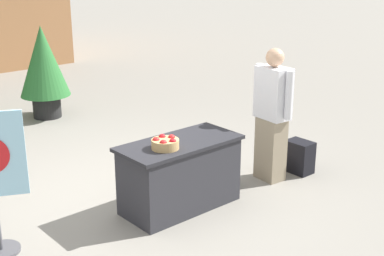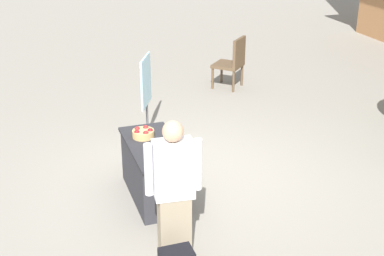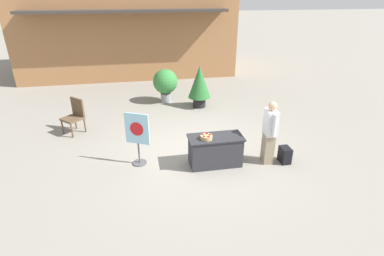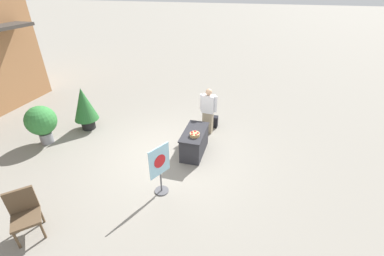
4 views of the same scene
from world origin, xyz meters
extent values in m
plane|color=gray|center=(0.00, 0.00, 0.00)|extent=(120.00, 120.00, 0.00)
cube|color=#9E6B42|center=(-1.67, 9.82, 2.63)|extent=(10.47, 4.74, 5.25)
cube|color=#38332D|center=(-1.67, 7.00, 3.26)|extent=(8.90, 0.90, 0.12)
cube|color=#2D2D33|center=(0.36, -0.67, 0.37)|extent=(1.28, 0.61, 0.73)
cube|color=#242428|center=(0.36, -0.67, 0.75)|extent=(1.37, 0.65, 0.04)
cylinder|color=tan|center=(0.11, -0.74, 0.82)|extent=(0.29, 0.29, 0.10)
sphere|color=red|center=(0.20, -0.73, 0.86)|extent=(0.08, 0.08, 0.08)
sphere|color=red|center=(0.14, -0.66, 0.86)|extent=(0.08, 0.08, 0.08)
sphere|color=red|center=(0.03, -0.69, 0.86)|extent=(0.08, 0.08, 0.08)
sphere|color=red|center=(0.04, -0.81, 0.86)|extent=(0.08, 0.08, 0.08)
sphere|color=red|center=(0.13, -0.84, 0.86)|extent=(0.08, 0.08, 0.08)
cube|color=gray|center=(1.71, -0.81, 0.40)|extent=(0.27, 0.36, 0.80)
cube|color=silver|center=(1.71, -0.81, 1.11)|extent=(0.30, 0.44, 0.63)
sphere|color=tan|center=(1.71, -0.81, 1.54)|extent=(0.22, 0.22, 0.22)
cylinder|color=silver|center=(1.69, -1.07, 1.14)|extent=(0.09, 0.09, 0.58)
cylinder|color=silver|center=(1.74, -0.55, 1.14)|extent=(0.09, 0.09, 0.58)
cube|color=black|center=(2.16, -0.92, 0.21)|extent=(0.24, 0.34, 0.42)
cylinder|color=#4C4C51|center=(-1.54, -0.29, 0.01)|extent=(0.36, 0.36, 0.03)
cylinder|color=#4C4C51|center=(-1.54, -0.29, 0.31)|extent=(0.04, 0.04, 0.55)
cube|color=#99D1EA|center=(-1.54, -0.29, 0.98)|extent=(0.58, 0.31, 0.81)
cylinder|color=red|center=(-1.55, -0.31, 0.98)|extent=(0.32, 0.16, 0.35)
cylinder|color=brown|center=(-3.49, 1.60, 0.23)|extent=(0.05, 0.05, 0.45)
cylinder|color=brown|center=(-3.82, 1.93, 0.23)|extent=(0.05, 0.05, 0.45)
cylinder|color=brown|center=(-3.15, 1.93, 0.23)|extent=(0.05, 0.05, 0.45)
cylinder|color=brown|center=(-3.49, 2.27, 0.23)|extent=(0.05, 0.05, 0.45)
cube|color=brown|center=(-3.49, 1.93, 0.48)|extent=(0.78, 0.78, 0.06)
cube|color=brown|center=(-3.31, 2.11, 0.79)|extent=(0.43, 0.43, 0.56)
cylinder|color=black|center=(0.83, 3.48, 0.19)|extent=(0.48, 0.48, 0.39)
cone|color=#28662D|center=(0.83, 3.48, 0.98)|extent=(0.84, 0.84, 1.19)
cylinder|color=gray|center=(-0.36, 4.26, 0.18)|extent=(0.40, 0.40, 0.36)
sphere|color=#337A38|center=(-0.36, 4.26, 0.84)|extent=(0.96, 0.96, 0.96)
camera|label=1|loc=(-3.10, -4.85, 2.71)|focal=50.00mm
camera|label=2|loc=(6.42, -2.19, 3.71)|focal=50.00mm
camera|label=3|loc=(-1.45, -7.07, 4.07)|focal=28.00mm
camera|label=4|loc=(-6.11, -2.34, 4.77)|focal=24.00mm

